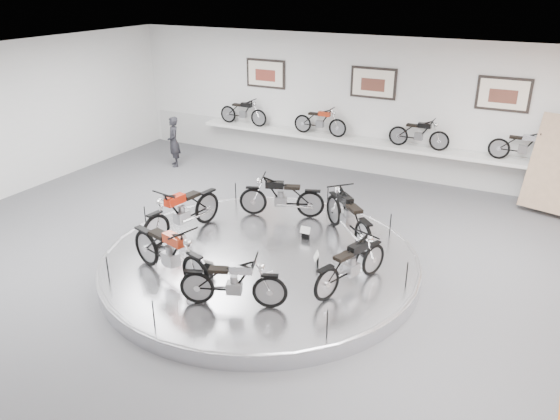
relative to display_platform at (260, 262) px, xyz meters
The scene contains 21 objects.
floor 0.34m from the display_platform, 90.00° to the right, with size 16.00×16.00×0.00m, color #4E4E50.
ceiling 3.86m from the display_platform, 90.00° to the right, with size 16.00×16.00×0.00m, color white.
wall_back 6.95m from the display_platform, 90.00° to the left, with size 16.00×16.00×0.00m, color silver.
dado_band 6.69m from the display_platform, 90.00° to the left, with size 15.68×0.04×1.10m, color #BCBCBA.
display_platform is the anchor object (origin of this frame).
platform_rim 0.12m from the display_platform, ahead, with size 6.40×6.40×0.10m, color #B2B2BA.
shelf 6.46m from the display_platform, 90.00° to the left, with size 11.00×0.55×0.10m, color silver.
poster_left 7.94m from the display_platform, 117.72° to the left, with size 1.35×0.06×0.88m, color white.
poster_center 7.13m from the display_platform, 90.00° to the left, with size 1.35×0.06×0.88m, color white.
poster_right 7.94m from the display_platform, 62.28° to the left, with size 1.35×0.06×0.88m, color white.
shelf_bike_a 7.76m from the display_platform, 123.27° to the left, with size 1.22×0.42×0.73m, color black, non-canonical shape.
shelf_bike_b 6.69m from the display_platform, 103.19° to the left, with size 1.22×0.42×0.73m, color maroon, non-canonical shape.
shelf_bike_c 6.69m from the display_platform, 76.81° to the left, with size 1.22×0.42×0.73m, color black, non-canonical shape.
shelf_bike_d 7.76m from the display_platform, 56.73° to the left, with size 1.22×0.42×0.73m, color silver, non-canonical shape.
bike_a 2.12m from the display_platform, 50.24° to the left, with size 1.83×0.65×1.08m, color black, non-canonical shape.
bike_b 2.12m from the display_platform, 104.92° to the left, with size 1.69×0.60×1.00m, color black, non-canonical shape.
bike_c 2.09m from the display_platform, behind, with size 1.90×0.67×1.12m, color #B81D07, non-canonical shape.
bike_d 2.00m from the display_platform, 123.53° to the right, with size 1.89×0.67×1.11m, color maroon, non-canonical shape.
bike_e 1.97m from the display_platform, 74.87° to the right, with size 1.58×0.56×0.93m, color silver, non-canonical shape.
bike_f 2.16m from the display_platform, ahead, with size 1.62×0.57×0.95m, color black, non-canonical shape.
visitor 7.20m from the display_platform, 141.18° to the left, with size 0.57×0.37×1.56m, color black.
Camera 1 is at (4.85, -8.21, 5.51)m, focal length 35.00 mm.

